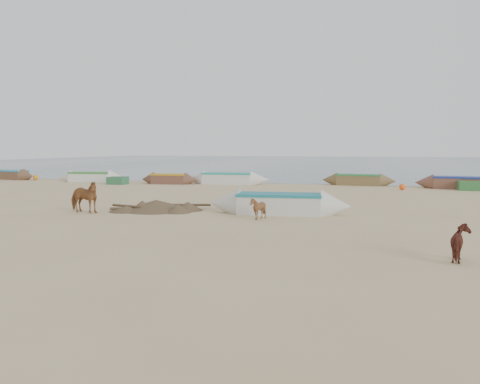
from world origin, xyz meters
name	(u,v)px	position (x,y,z in m)	size (l,w,h in m)	color
ground	(211,230)	(0.00, 0.00, 0.00)	(140.00, 140.00, 0.00)	tan
sea	(338,162)	(0.00, 82.00, 0.01)	(160.00, 160.00, 0.00)	slate
cow_adult	(83,197)	(-6.97, 2.70, 0.73)	(0.79, 1.72, 1.46)	brown
calf_front	(258,208)	(1.08, 2.80, 0.46)	(0.75, 0.84, 0.93)	brown
calf_right	(463,243)	(7.77, -2.74, 0.48)	(0.95, 0.81, 0.95)	#57271C
near_canoe	(279,204)	(1.64, 4.61, 0.46)	(6.26, 1.44, 0.92)	beige
debris_pile	(156,205)	(-4.23, 4.46, 0.24)	(3.29, 3.29, 0.48)	brown
waterline_canoes	(292,180)	(-0.18, 20.30, 0.43)	(59.40, 4.04, 0.92)	brown
beach_clutter	(346,184)	(3.95, 19.49, 0.30)	(47.06, 4.36, 0.64)	#2B603D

